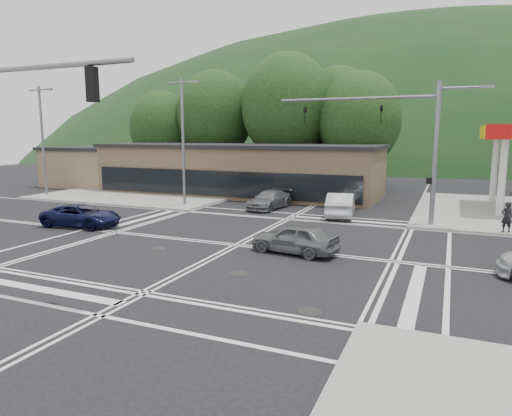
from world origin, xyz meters
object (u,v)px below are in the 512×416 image
at_px(car_queue_b, 339,190).
at_px(car_northbound, 269,200).
at_px(car_blue_west, 81,216).
at_px(car_queue_a, 341,205).
at_px(pedestrian, 507,217).
at_px(car_grey_center, 295,238).

xyz_separation_m(car_queue_b, car_northbound, (-3.49, -6.30, -0.15)).
relative_size(car_blue_west, car_queue_a, 0.98).
xyz_separation_m(car_queue_a, car_queue_b, (-1.77, 7.32, 0.02)).
relative_size(car_blue_west, pedestrian, 2.87).
bearing_deg(car_northbound, car_queue_b, 67.60).
bearing_deg(car_grey_center, car_northbound, -144.11).
xyz_separation_m(car_blue_west, car_northbound, (7.48, 9.96, 0.01)).
bearing_deg(car_queue_a, car_queue_b, -85.46).
bearing_deg(car_northbound, car_grey_center, -56.53).
bearing_deg(pedestrian, car_northbound, -28.56).
distance_m(car_blue_west, car_grey_center, 12.95).
height_order(car_blue_west, car_queue_a, car_queue_a).
distance_m(car_grey_center, car_queue_a, 9.74).
height_order(car_queue_a, car_northbound, car_queue_a).
relative_size(car_queue_a, pedestrian, 2.94).
distance_m(car_blue_west, car_queue_a, 15.56).
bearing_deg(pedestrian, car_queue_a, -28.93).
distance_m(car_northbound, pedestrian, 14.66).
bearing_deg(car_grey_center, car_queue_b, -164.43).
height_order(car_blue_west, car_northbound, car_northbound).
bearing_deg(car_blue_west, pedestrian, -77.81).
relative_size(car_queue_b, car_northbound, 1.05).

